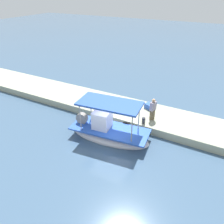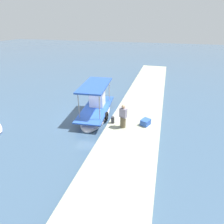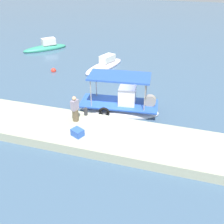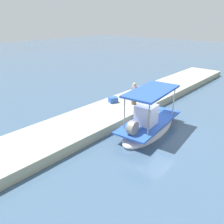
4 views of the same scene
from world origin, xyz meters
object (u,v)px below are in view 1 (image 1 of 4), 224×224
(main_fishing_boat, at_px, (109,131))
(fisherman_near_bollard, at_px, (153,110))
(mooring_bollard, at_px, (144,121))
(cargo_crate, at_px, (149,106))

(main_fishing_boat, height_order, fisherman_near_bollard, main_fishing_boat)
(mooring_bollard, height_order, cargo_crate, mooring_bollard)
(main_fishing_boat, distance_m, fisherman_near_bollard, 3.55)
(cargo_crate, bearing_deg, mooring_bollard, 99.78)
(main_fishing_boat, relative_size, cargo_crate, 8.90)
(main_fishing_boat, bearing_deg, cargo_crate, -108.40)
(fisherman_near_bollard, bearing_deg, mooring_bollard, 67.23)
(fisherman_near_bollard, xyz_separation_m, mooring_bollard, (0.34, 0.81, -0.52))
(mooring_bollard, bearing_deg, cargo_crate, -80.22)
(main_fishing_boat, height_order, cargo_crate, main_fishing_boat)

